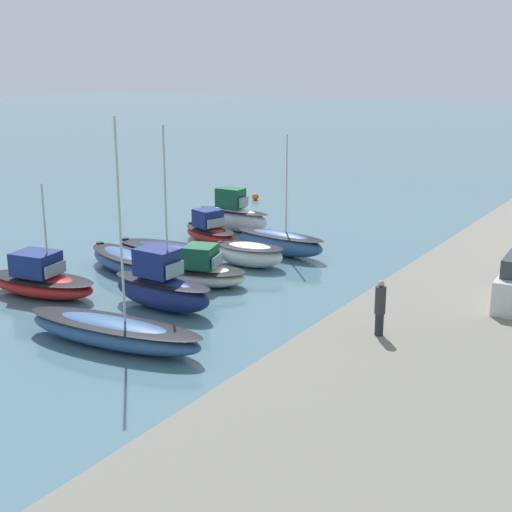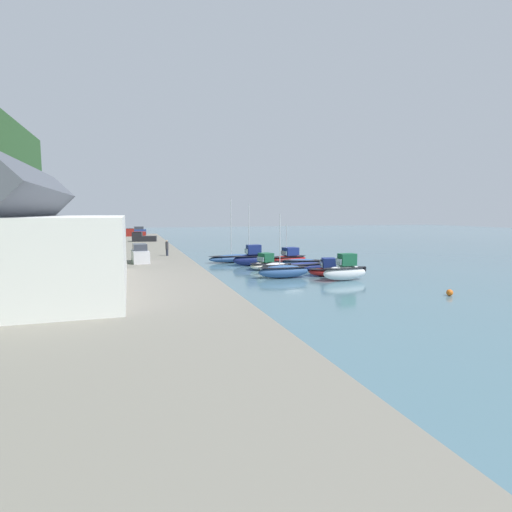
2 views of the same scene
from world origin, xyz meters
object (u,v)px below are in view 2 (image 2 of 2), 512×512
moored_boat_7 (304,266)px  parked_car_0 (138,231)px  person_on_quay (167,248)px  moored_boat_9 (289,257)px  moored_boat_1 (276,268)px  moored_boat_5 (345,270)px  moored_boat_3 (252,258)px  moored_boat_4 (235,258)px  moored_boat_6 (327,270)px  moored_boat_8 (302,263)px  moored_boat_0 (283,271)px  moored_boat_2 (265,264)px  pickup_truck_1 (134,233)px  parked_car_1 (140,255)px  mooring_buoy_0 (450,293)px  pickup_truck_0 (142,237)px

moored_boat_7 → parked_car_0: size_ratio=1.62×
parked_car_0 → person_on_quay: parked_car_0 is taller
moored_boat_9 → parked_car_0: moored_boat_9 is taller
moored_boat_1 → person_on_quay: person_on_quay is taller
moored_boat_1 → moored_boat_5: size_ratio=0.81×
moored_boat_3 → moored_boat_4: moored_boat_4 is taller
moored_boat_6 → parked_car_0: 71.53m
moored_boat_8 → moored_boat_0: bearing=161.8°
moored_boat_2 → moored_boat_5: (-10.90, -5.64, 0.35)m
moored_boat_0 → moored_boat_7: size_ratio=1.04×
moored_boat_8 → person_on_quay: (5.05, 17.65, 2.14)m
moored_boat_0 → pickup_truck_1: size_ratio=1.54×
parked_car_1 → person_on_quay: (6.35, -3.67, 0.18)m
moored_boat_4 → parked_car_1: 17.14m
moored_boat_0 → moored_boat_5: (-3.59, -5.91, 0.32)m
moored_boat_0 → moored_boat_4: (15.98, 1.55, -0.14)m
moored_boat_1 → mooring_buoy_0: 19.83m
person_on_quay → mooring_buoy_0: person_on_quay is taller
moored_boat_4 → pickup_truck_1: 47.44m
parked_car_1 → moored_boat_0: bearing=154.3°
moored_boat_0 → moored_boat_2: bearing=0.9°
moored_boat_0 → moored_boat_3: size_ratio=0.84×
moored_boat_4 → moored_boat_9: bearing=-117.9°
moored_boat_4 → pickup_truck_1: (45.30, 13.96, 1.82)m
moored_boat_7 → moored_boat_0: bearing=130.1°
moored_boat_6 → person_on_quay: person_on_quay is taller
moored_boat_0 → mooring_buoy_0: size_ratio=12.57×
moored_boat_4 → person_on_quay: (-3.27, 10.37, 2.10)m
moored_boat_3 → pickup_truck_1: 52.19m
moored_boat_1 → moored_boat_3: (8.32, 0.45, 0.37)m
moored_boat_1 → pickup_truck_0: 41.47m
pickup_truck_1 → mooring_buoy_0: (-75.04, -26.20, -2.19)m
moored_boat_3 → moored_boat_0: bearing=-178.3°
pickup_truck_0 → moored_boat_9: bearing=-136.3°
moored_boat_9 → moored_boat_4: bearing=59.7°
moored_boat_1 → moored_boat_4: 13.03m
moored_boat_5 → moored_boat_3: bearing=21.1°
moored_boat_5 → moored_boat_9: (16.72, -0.20, -0.30)m
moored_boat_4 → moored_boat_9: (-2.85, -7.66, 0.16)m
moored_boat_6 → moored_boat_8: bearing=15.3°
moored_boat_4 → moored_boat_2: bearing=-175.6°
moored_boat_8 → parked_car_0: parked_car_0 is taller
moored_boat_0 → moored_boat_7: moored_boat_0 is taller
moored_boat_9 → pickup_truck_1: 52.81m
moored_boat_1 → person_on_quay: bearing=44.1°
parked_car_1 → mooring_buoy_0: bearing=139.0°
pickup_truck_1 → moored_boat_4: bearing=-162.1°
parked_car_0 → moored_boat_5: bearing=-169.8°
moored_boat_9 → mooring_buoy_0: (-26.88, -4.57, -0.52)m
pickup_truck_0 → moored_boat_7: bearing=-144.4°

